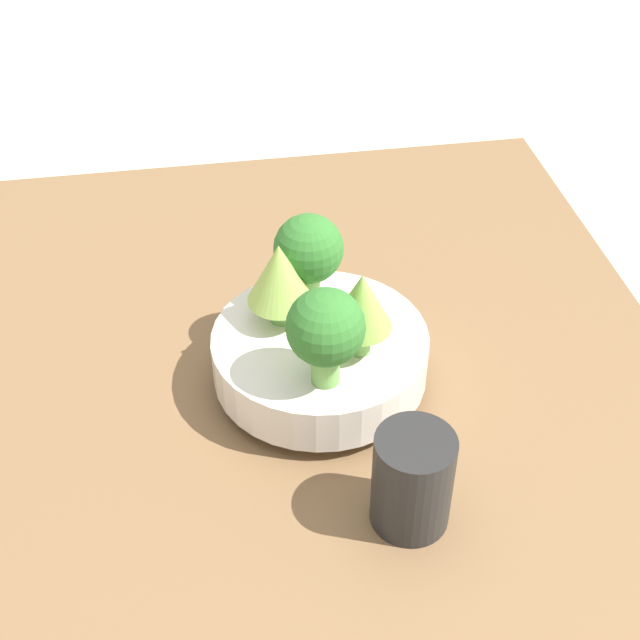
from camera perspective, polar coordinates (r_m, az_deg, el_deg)
The scene contains 8 objects.
ground_plane at distance 0.92m, azimuth -2.68°, elevation -4.79°, with size 6.00×6.00×0.00m, color beige.
table at distance 0.91m, azimuth -2.72°, elevation -3.90°, with size 0.80×0.82×0.04m.
bowl at distance 0.85m, azimuth 0.00°, elevation -2.33°, with size 0.20×0.20×0.06m.
romanesco_piece_near at distance 0.82m, azimuth -2.62°, elevation 2.89°, with size 0.06×0.06×0.09m.
romanesco_piece_far at distance 0.78m, azimuth 2.67°, elevation 1.07°, with size 0.06×0.06×0.09m.
broccoli_floret_front at distance 0.84m, azimuth -0.74°, elevation 4.46°, with size 0.07×0.07×0.09m.
broccoli_floret_back at distance 0.75m, azimuth 0.36°, elevation -0.63°, with size 0.07×0.07×0.10m.
cup at distance 0.73m, azimuth 5.93°, elevation -10.17°, with size 0.07×0.07×0.09m.
Camera 1 is at (0.06, 0.65, 0.65)m, focal length 50.00 mm.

